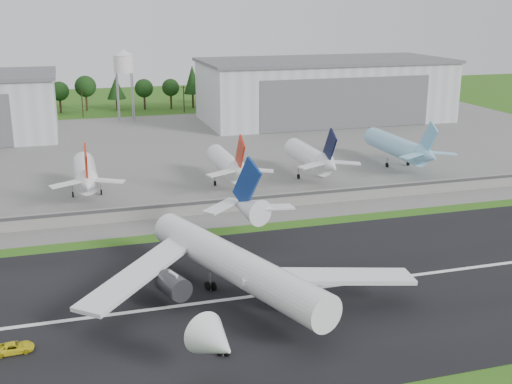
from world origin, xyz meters
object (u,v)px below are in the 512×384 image
object	(u,v)px
parked_jet_red_a	(86,174)
parked_jet_red_b	(229,165)
main_airliner	(235,273)
parked_jet_skyblue	(401,147)
ground_vehicle	(14,348)
parked_jet_navy	(313,158)

from	to	relation	value
parked_jet_red_a	parked_jet_red_b	xyz separation A→B (m)	(36.78, -0.02, -0.12)
main_airliner	parked_jet_skyblue	bearing A→B (deg)	-154.30
parked_jet_red_b	parked_jet_skyblue	distance (m)	54.06
parked_jet_red_b	main_airliner	bearing A→B (deg)	-103.46
ground_vehicle	parked_jet_red_b	distance (m)	89.54
parked_jet_navy	parked_jet_skyblue	bearing A→B (deg)	9.49
parked_jet_red_b	ground_vehicle	bearing A→B (deg)	-123.90
parked_jet_red_b	parked_jet_red_a	bearing A→B (deg)	179.96
parked_jet_skyblue	parked_jet_red_b	bearing A→B (deg)	-174.64
parked_jet_red_a	parked_jet_red_b	bearing A→B (deg)	-0.04
main_airliner	parked_jet_red_b	size ratio (longest dim) A/B	1.84
ground_vehicle	parked_jet_skyblue	bearing A→B (deg)	-55.55
main_airliner	ground_vehicle	distance (m)	34.85
parked_jet_red_a	parked_jet_skyblue	xyz separation A→B (m)	(90.60, 5.03, 0.14)
parked_jet_navy	parked_jet_skyblue	xyz separation A→B (m)	(29.98, 5.01, 0.03)
ground_vehicle	parked_jet_red_a	distance (m)	75.55
ground_vehicle	parked_jet_red_b	xyz separation A→B (m)	(49.85, 74.20, 5.11)
ground_vehicle	parked_jet_navy	size ratio (longest dim) A/B	0.17
main_airliner	parked_jet_red_a	distance (m)	70.11
main_airliner	parked_jet_red_b	world-z (taller)	main_airliner
parked_jet_skyblue	parked_jet_navy	bearing A→B (deg)	-170.51
main_airliner	parked_jet_red_b	bearing A→B (deg)	-123.62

